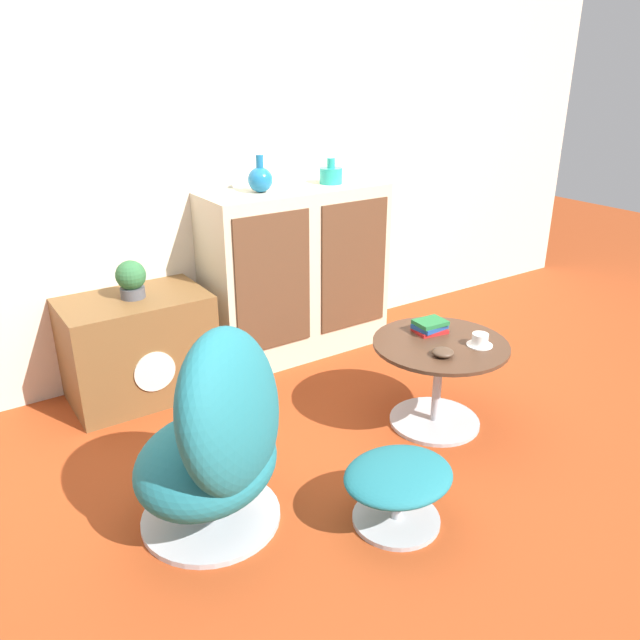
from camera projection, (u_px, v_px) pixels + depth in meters
name	position (u px, v px, depth m)	size (l,w,h in m)	color
ground_plane	(348.00, 458.00, 2.92)	(12.00, 12.00, 0.00)	#9E3D19
wall_back	(205.00, 142.00, 3.49)	(6.40, 0.06, 2.60)	beige
sideboard	(296.00, 273.00, 3.83)	(1.13, 0.44, 1.04)	beige
tv_console	(138.00, 347.00, 3.38)	(0.75, 0.48, 0.57)	brown
egg_chair	(219.00, 439.00, 2.37)	(0.86, 0.85, 0.86)	#B7B7BC
ottoman	(398.00, 482.00, 2.45)	(0.45, 0.39, 0.26)	#B7B7BC
coffee_table	(438.00, 372.00, 3.10)	(0.66, 0.66, 0.45)	#B7B7BC
vase_leftmost	(260.00, 179.00, 3.49)	(0.14, 0.14, 0.21)	#196699
vase_inner_left	(331.00, 175.00, 3.75)	(0.14, 0.14, 0.15)	teal
potted_plant	(131.00, 279.00, 3.23)	(0.16, 0.16, 0.20)	#4C4C51
teacup	(480.00, 341.00, 2.99)	(0.12, 0.12, 0.06)	white
book_stack	(430.00, 326.00, 3.14)	(0.17, 0.14, 0.06)	red
bowl	(443.00, 352.00, 2.89)	(0.10, 0.10, 0.04)	#4C3828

